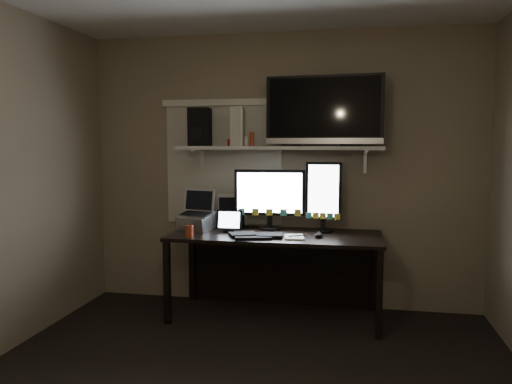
% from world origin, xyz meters
% --- Properties ---
extents(back_wall, '(3.60, 0.00, 3.60)m').
position_xyz_m(back_wall, '(0.00, 1.80, 1.25)').
color(back_wall, '#756754').
rests_on(back_wall, floor).
extents(window_blinds, '(1.10, 0.02, 1.10)m').
position_xyz_m(window_blinds, '(-0.55, 1.79, 1.30)').
color(window_blinds, silver).
rests_on(window_blinds, back_wall).
extents(desk, '(1.80, 0.75, 0.73)m').
position_xyz_m(desk, '(0.00, 1.55, 0.55)').
color(desk, black).
rests_on(desk, floor).
extents(wall_shelf, '(1.80, 0.35, 0.03)m').
position_xyz_m(wall_shelf, '(0.00, 1.62, 1.46)').
color(wall_shelf, silver).
rests_on(wall_shelf, back_wall).
extents(monitor_landscape, '(0.64, 0.11, 0.56)m').
position_xyz_m(monitor_landscape, '(-0.09, 1.64, 1.01)').
color(monitor_landscape, black).
rests_on(monitor_landscape, desk).
extents(monitor_portrait, '(0.32, 0.10, 0.63)m').
position_xyz_m(monitor_portrait, '(0.40, 1.59, 1.04)').
color(monitor_portrait, black).
rests_on(monitor_portrait, desk).
extents(keyboard, '(0.49, 0.29, 0.03)m').
position_xyz_m(keyboard, '(-0.14, 1.27, 0.74)').
color(keyboard, black).
rests_on(keyboard, desk).
extents(mouse, '(0.07, 0.11, 0.04)m').
position_xyz_m(mouse, '(0.38, 1.34, 0.75)').
color(mouse, black).
rests_on(mouse, desk).
extents(notepad, '(0.19, 0.24, 0.01)m').
position_xyz_m(notepad, '(0.18, 1.28, 0.74)').
color(notepad, silver).
rests_on(notepad, desk).
extents(tablet, '(0.22, 0.09, 0.20)m').
position_xyz_m(tablet, '(-0.41, 1.43, 0.83)').
color(tablet, black).
rests_on(tablet, desk).
extents(file_sorter, '(0.25, 0.14, 0.30)m').
position_xyz_m(file_sorter, '(-0.45, 1.73, 0.88)').
color(file_sorter, black).
rests_on(file_sorter, desk).
extents(laptop, '(0.36, 0.32, 0.35)m').
position_xyz_m(laptop, '(-0.73, 1.48, 0.91)').
color(laptop, silver).
rests_on(laptop, desk).
extents(cup, '(0.09, 0.09, 0.10)m').
position_xyz_m(cup, '(-0.68, 1.15, 0.78)').
color(cup, '#95341B').
rests_on(cup, desk).
extents(sticky_notes, '(0.33, 0.28, 0.00)m').
position_xyz_m(sticky_notes, '(-0.31, 1.32, 0.73)').
color(sticky_notes, yellow).
rests_on(sticky_notes, desk).
extents(tv, '(1.02, 0.27, 0.61)m').
position_xyz_m(tv, '(0.39, 1.62, 1.78)').
color(tv, black).
rests_on(tv, wall_shelf).
extents(game_console, '(0.13, 0.30, 0.34)m').
position_xyz_m(game_console, '(-0.37, 1.63, 1.65)').
color(game_console, beige).
rests_on(game_console, wall_shelf).
extents(speaker, '(0.21, 0.25, 0.34)m').
position_xyz_m(speaker, '(-0.73, 1.63, 1.65)').
color(speaker, black).
rests_on(speaker, wall_shelf).
extents(bottles, '(0.24, 0.11, 0.15)m').
position_xyz_m(bottles, '(-0.34, 1.58, 1.56)').
color(bottles, '#A50F0C').
rests_on(bottles, wall_shelf).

